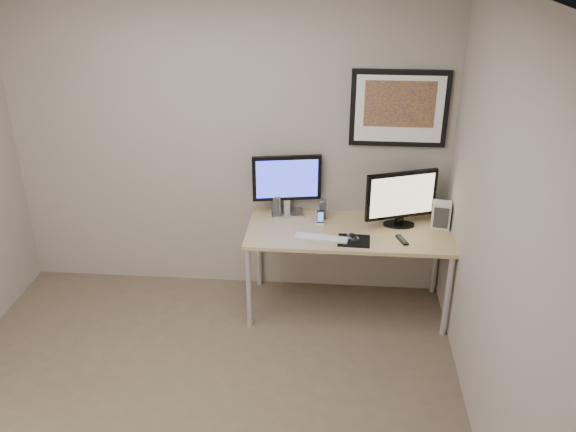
% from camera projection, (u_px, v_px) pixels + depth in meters
% --- Properties ---
extents(floor, '(3.60, 3.60, 0.00)m').
position_uv_depth(floor, '(192.00, 417.00, 3.97)').
color(floor, brown).
rests_on(floor, ground).
extents(room, '(3.60, 3.60, 3.60)m').
position_uv_depth(room, '(190.00, 156.00, 3.66)').
color(room, white).
rests_on(room, ground).
extents(desk, '(1.60, 0.70, 0.73)m').
position_uv_depth(desk, '(348.00, 237.00, 4.82)').
color(desk, '#9A834A').
rests_on(desk, floor).
extents(framed_art, '(0.75, 0.04, 0.60)m').
position_uv_depth(framed_art, '(399.00, 109.00, 4.67)').
color(framed_art, black).
rests_on(framed_art, room).
extents(monitor_large, '(0.56, 0.22, 0.51)m').
position_uv_depth(monitor_large, '(287.00, 182.00, 4.93)').
color(monitor_large, '#B9B9BE').
rests_on(monitor_large, desk).
extents(monitor_tv, '(0.56, 0.23, 0.46)m').
position_uv_depth(monitor_tv, '(401.00, 198.00, 4.75)').
color(monitor_tv, black).
rests_on(monitor_tv, desk).
extents(speaker_left, '(0.08, 0.08, 0.17)m').
position_uv_depth(speaker_left, '(277.00, 205.00, 5.01)').
color(speaker_left, '#B9B9BE').
rests_on(speaker_left, desk).
extents(speaker_right, '(0.07, 0.07, 0.17)m').
position_uv_depth(speaker_right, '(323.00, 209.00, 4.94)').
color(speaker_right, '#B9B9BE').
rests_on(speaker_right, desk).
extents(phone_dock, '(0.07, 0.07, 0.12)m').
position_uv_depth(phone_dock, '(320.00, 217.00, 4.85)').
color(phone_dock, black).
rests_on(phone_dock, desk).
extents(keyboard, '(0.43, 0.17, 0.01)m').
position_uv_depth(keyboard, '(321.00, 238.00, 4.65)').
color(keyboard, '#BCBCC1').
rests_on(keyboard, desk).
extents(mousepad, '(0.25, 0.23, 0.00)m').
position_uv_depth(mousepad, '(354.00, 241.00, 4.62)').
color(mousepad, black).
rests_on(mousepad, desk).
extents(mouse, '(0.09, 0.11, 0.03)m').
position_uv_depth(mouse, '(353.00, 236.00, 4.64)').
color(mouse, black).
rests_on(mouse, mousepad).
extents(remote, '(0.09, 0.16, 0.02)m').
position_uv_depth(remote, '(402.00, 240.00, 4.62)').
color(remote, black).
rests_on(remote, desk).
extents(fan_unit, '(0.16, 0.12, 0.22)m').
position_uv_depth(fan_unit, '(441.00, 215.00, 4.78)').
color(fan_unit, silver).
rests_on(fan_unit, desk).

